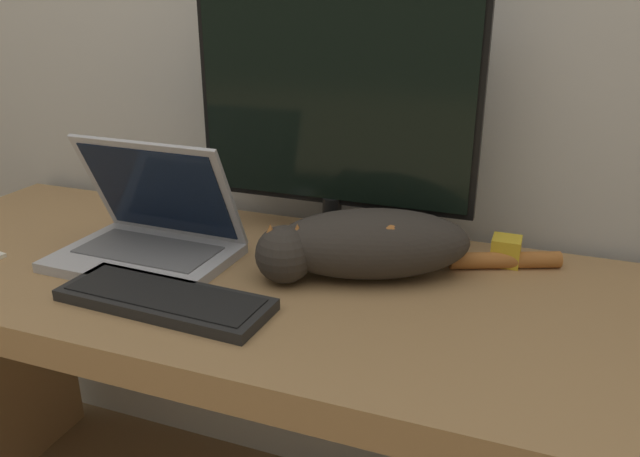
% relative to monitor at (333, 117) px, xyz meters
% --- Properties ---
extents(desk, '(1.79, 0.63, 0.75)m').
position_rel_monitor_xyz_m(desk, '(-0.01, -0.20, -0.41)').
color(desk, '#A37A4C').
rests_on(desk, ground_plane).
extents(monitor, '(0.58, 0.21, 0.52)m').
position_rel_monitor_xyz_m(monitor, '(0.00, 0.00, 0.00)').
color(monitor, black).
rests_on(monitor, desk).
extents(laptop, '(0.34, 0.25, 0.24)m').
position_rel_monitor_xyz_m(laptop, '(-0.31, -0.21, -0.22)').
color(laptop, '#B7B7BC').
rests_on(laptop, desk).
extents(external_keyboard, '(0.38, 0.14, 0.02)m').
position_rel_monitor_xyz_m(external_keyboard, '(-0.17, -0.37, -0.26)').
color(external_keyboard, black).
rests_on(external_keyboard, desk).
extents(cat, '(0.53, 0.32, 0.13)m').
position_rel_monitor_xyz_m(cat, '(0.11, -0.14, -0.20)').
color(cat, '#332D28').
rests_on(cat, desk).
extents(small_toy, '(0.05, 0.05, 0.05)m').
position_rel_monitor_xyz_m(small_toy, '(0.35, 0.02, -0.24)').
color(small_toy, gold).
rests_on(small_toy, desk).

